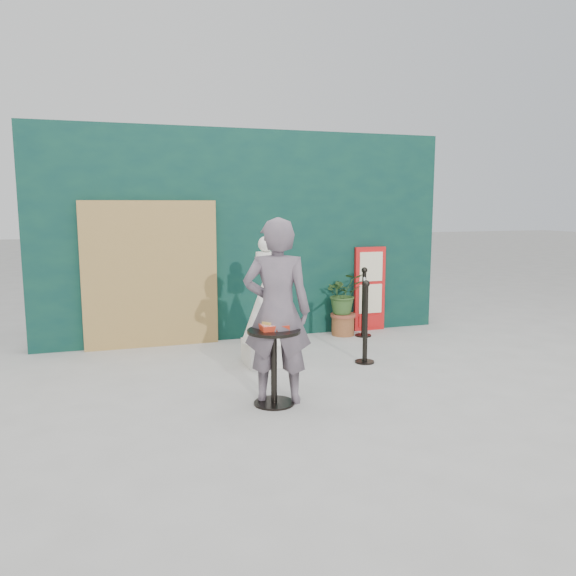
% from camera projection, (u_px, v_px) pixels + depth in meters
% --- Properties ---
extents(ground, '(60.00, 60.00, 0.00)m').
position_uv_depth(ground, '(326.00, 407.00, 5.43)').
color(ground, '#ADAAA5').
rests_on(ground, ground).
extents(back_wall, '(6.00, 0.30, 3.00)m').
position_uv_depth(back_wall, '(247.00, 235.00, 8.17)').
color(back_wall, '#092B29').
rests_on(back_wall, ground).
extents(bamboo_fence, '(1.80, 0.08, 2.00)m').
position_uv_depth(bamboo_fence, '(151.00, 275.00, 7.62)').
color(bamboo_fence, tan).
rests_on(bamboo_fence, ground).
extents(woman, '(0.78, 0.64, 1.83)m').
position_uv_depth(woman, '(277.00, 311.00, 5.48)').
color(woman, slate).
rests_on(woman, ground).
extents(menu_board, '(0.50, 0.07, 1.30)m').
position_uv_depth(menu_board, '(370.00, 289.00, 8.69)').
color(menu_board, red).
rests_on(menu_board, ground).
extents(statue, '(0.61, 0.61, 1.57)m').
position_uv_depth(statue, '(266.00, 312.00, 6.83)').
color(statue, silver).
rests_on(statue, ground).
extents(cafe_table, '(0.52, 0.52, 0.75)m').
position_uv_depth(cafe_table, '(274.00, 355.00, 5.45)').
color(cafe_table, black).
rests_on(cafe_table, ground).
extents(food_basket, '(0.26, 0.19, 0.11)m').
position_uv_depth(food_basket, '(274.00, 326.00, 5.41)').
color(food_basket, red).
rests_on(food_basket, cafe_table).
extents(planter, '(0.55, 0.48, 0.94)m').
position_uv_depth(planter, '(343.00, 299.00, 8.36)').
color(planter, brown).
rests_on(planter, ground).
extents(stanchion_barrier, '(0.84, 1.54, 1.03)m').
position_uv_depth(stanchion_barrier, '(364.00, 313.00, 7.60)').
color(stanchion_barrier, black).
rests_on(stanchion_barrier, ground).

